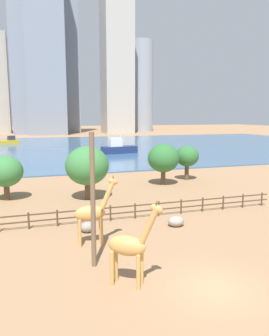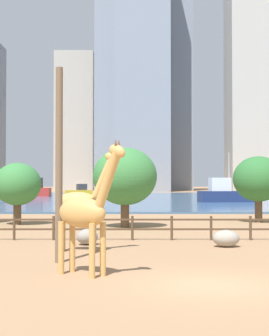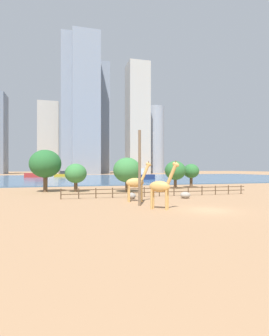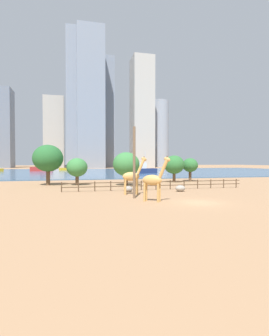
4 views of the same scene
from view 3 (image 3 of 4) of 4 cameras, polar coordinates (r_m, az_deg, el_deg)
The scene contains 22 objects.
ground_plane at distance 101.92m, azimuth -7.87°, elevation -2.14°, with size 400.00×400.00×0.00m, color #9E7551.
harbor_water at distance 98.94m, azimuth -7.65°, elevation -2.15°, with size 180.00×86.00×0.20m, color #3D6084.
giraffe_tall at distance 24.33m, azimuth 5.86°, elevation -4.00°, with size 2.66×2.15×4.54m.
giraffe_companion at distance 29.69m, azimuth 0.43°, elevation -3.18°, with size 3.01×0.96×4.64m.
utility_pole at distance 26.46m, azimuth 1.11°, elevation 0.02°, with size 0.28×0.28×7.66m, color brown.
boulder_near_fence at distance 33.78m, azimuth 11.00°, elevation -5.80°, with size 1.30×1.09×0.82m, color gray.
boulder_by_pole at distance 32.24m, azimuth -0.65°, elevation -6.10°, with size 1.07×1.05×0.79m, color gray.
enclosure_fence at distance 35.46m, azimuth 5.65°, elevation -4.95°, with size 26.12×0.14×1.30m.
tree_left_large at distance 44.01m, azimuth -18.84°, elevation 0.85°, with size 4.96×4.96×6.73m.
tree_center_broad at distance 52.79m, azimuth 12.23°, elevation -0.70°, with size 3.10×3.10×4.62m.
tree_right_tall at distance 49.17m, azimuth 8.87°, elevation -0.57°, with size 3.90×3.90×5.11m.
tree_left_small at distance 42.96m, azimuth -12.66°, elevation -1.18°, with size 3.46×3.46×4.52m.
tree_right_small at distance 41.79m, azimuth -1.63°, elevation -0.45°, with size 4.41×4.41×5.50m.
boat_ferry at distance 113.97m, azimuth -15.63°, elevation -1.41°, with size 5.78×4.22×2.41m.
boat_tug at distance 82.31m, azimuth 1.47°, elevation -1.69°, with size 8.22×3.93×7.11m.
boat_barge at distance 107.83m, azimuth -20.49°, elevation -1.25°, with size 8.44×3.13×3.70m.
skyline_tower_needle at distance 189.86m, azimuth -18.20°, elevation 6.15°, with size 13.47×15.37×48.29m, color #ADA89E.
skyline_block_central at distance 197.22m, azimuth 4.49°, elevation 6.08°, with size 13.38×13.38×49.39m, color #939EAD.
skyline_tower_glass at distance 169.57m, azimuth -10.52°, elevation 13.60°, with size 16.83×13.37×87.37m, color gray.
skyline_block_left at distance 188.79m, azimuth -7.12°, elevation 10.61°, with size 9.80×11.61×77.15m, color gray.
skyline_block_right at distance 177.67m, azimuth 0.66°, elevation 10.65°, with size 13.84×14.85×73.31m, color #B7B2A8.
skyline_block_wide at distance 175.38m, azimuth -14.30°, elevation 13.30°, with size 8.41×11.85×88.28m, color gray.
Camera 3 is at (-12.53, -21.07, 3.82)m, focal length 28.00 mm.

